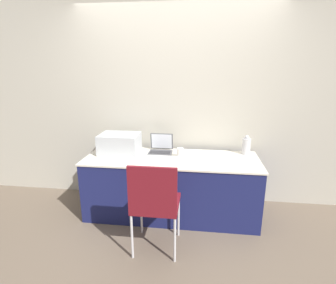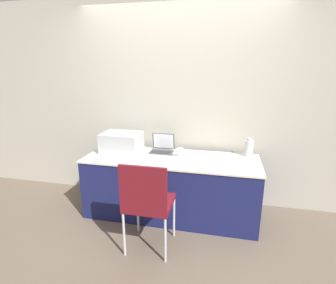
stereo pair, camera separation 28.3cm
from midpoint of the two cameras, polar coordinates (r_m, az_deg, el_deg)
The scene contains 9 objects.
ground_plane at distance 3.10m, azimuth -2.81°, elevation -18.44°, with size 14.00×14.00×0.00m, color #6B5B4C.
wall_back at distance 3.41m, azimuth -0.68°, elevation 8.33°, with size 8.00×0.05×2.60m.
table at distance 3.22m, azimuth -1.79°, elevation -9.55°, with size 2.04×0.73×0.73m.
printer at distance 3.30m, azimuth -12.93°, elevation -0.21°, with size 0.47×0.37×0.24m.
laptop_left at distance 3.26m, azimuth -4.07°, elevation -1.45°, with size 0.28×0.26×0.23m.
external_keyboard at distance 3.04m, azimuth -4.32°, elevation -3.63°, with size 0.40×0.17×0.02m.
coffee_cup at distance 3.08m, azimuth 0.03°, elevation -2.36°, with size 0.08×0.08×0.11m.
metal_pitcher at distance 3.28m, azimuth 14.34°, elevation -0.79°, with size 0.10×0.10×0.24m.
chair at distance 2.51m, azimuth -6.19°, elevation -12.59°, with size 0.44×0.44×0.94m.
Camera 1 is at (0.33, -2.54, 1.75)m, focal length 28.00 mm.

